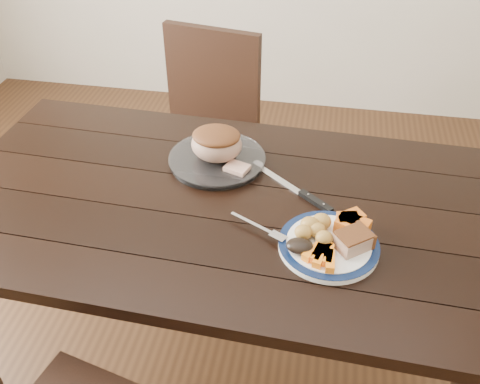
% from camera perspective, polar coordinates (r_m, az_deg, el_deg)
% --- Properties ---
extents(ground, '(4.00, 4.00, 0.00)m').
position_cam_1_polar(ground, '(2.12, -2.12, -16.71)').
color(ground, '#472B16').
rests_on(ground, ground).
extents(dining_table, '(1.63, 0.96, 0.75)m').
position_cam_1_polar(dining_table, '(1.63, -2.65, -3.23)').
color(dining_table, black).
rests_on(dining_table, ground).
extents(chair_far, '(0.49, 0.50, 0.93)m').
position_cam_1_polar(chair_far, '(2.33, -3.87, 6.74)').
color(chair_far, black).
rests_on(chair_far, ground).
extents(dinner_plate, '(0.26, 0.26, 0.02)m').
position_cam_1_polar(dinner_plate, '(1.42, 9.42, -5.68)').
color(dinner_plate, white).
rests_on(dinner_plate, dining_table).
extents(plate_rim, '(0.26, 0.26, 0.02)m').
position_cam_1_polar(plate_rim, '(1.42, 9.46, -5.43)').
color(plate_rim, '#0B193A').
rests_on(plate_rim, dinner_plate).
extents(serving_platter, '(0.30, 0.30, 0.02)m').
position_cam_1_polar(serving_platter, '(1.71, -2.46, 3.38)').
color(serving_platter, white).
rests_on(serving_platter, dining_table).
extents(pork_slice, '(0.11, 0.11, 0.04)m').
position_cam_1_polar(pork_slice, '(1.40, 11.93, -5.12)').
color(pork_slice, tan).
rests_on(pork_slice, dinner_plate).
extents(roasted_potatoes, '(0.10, 0.11, 0.04)m').
position_cam_1_polar(roasted_potatoes, '(1.42, 8.03, -3.87)').
color(roasted_potatoes, gold).
rests_on(roasted_potatoes, dinner_plate).
extents(carrot_batons, '(0.08, 0.11, 0.02)m').
position_cam_1_polar(carrot_batons, '(1.37, 8.78, -6.56)').
color(carrot_batons, orange).
rests_on(carrot_batons, dinner_plate).
extents(pumpkin_wedges, '(0.10, 0.10, 0.04)m').
position_cam_1_polar(pumpkin_wedges, '(1.45, 11.79, -3.30)').
color(pumpkin_wedges, orange).
rests_on(pumpkin_wedges, dinner_plate).
extents(dark_mushroom, '(0.07, 0.05, 0.03)m').
position_cam_1_polar(dark_mushroom, '(1.37, 6.39, -5.73)').
color(dark_mushroom, black).
rests_on(dark_mushroom, dinner_plate).
extents(fork, '(0.17, 0.10, 0.00)m').
position_cam_1_polar(fork, '(1.44, 2.33, -3.92)').
color(fork, silver).
rests_on(fork, dinner_plate).
extents(roast_joint, '(0.16, 0.14, 0.10)m').
position_cam_1_polar(roast_joint, '(1.68, -2.51, 5.08)').
color(roast_joint, tan).
rests_on(roast_joint, serving_platter).
extents(cut_slice, '(0.08, 0.07, 0.02)m').
position_cam_1_polar(cut_slice, '(1.64, -0.32, 2.53)').
color(cut_slice, tan).
rests_on(cut_slice, serving_platter).
extents(carving_knife, '(0.26, 0.22, 0.01)m').
position_cam_1_polar(carving_knife, '(1.58, 7.01, -0.36)').
color(carving_knife, silver).
rests_on(carving_knife, dining_table).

